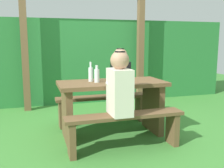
{
  "coord_description": "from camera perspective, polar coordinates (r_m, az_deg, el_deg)",
  "views": [
    {
      "loc": [
        -0.98,
        -3.21,
        1.26
      ],
      "look_at": [
        0.0,
        0.0,
        0.7
      ],
      "focal_mm": 41.41,
      "sensor_mm": 36.0,
      "label": 1
    }
  ],
  "objects": [
    {
      "name": "ground_plane",
      "position": [
        3.58,
        -0.0,
        -11.15
      ],
      "size": [
        12.0,
        12.0,
        0.0
      ],
      "primitive_type": "plane",
      "color": "#3D8033"
    },
    {
      "name": "hedge_backdrop",
      "position": [
        5.68,
        -7.01,
        5.18
      ],
      "size": [
        6.4,
        0.9,
        1.69
      ],
      "primitive_type": "cube",
      "color": "#297535",
      "rests_on": "ground_plane"
    },
    {
      "name": "pergola_post_left",
      "position": [
        4.9,
        -18.71,
        7.09
      ],
      "size": [
        0.12,
        0.12,
        2.2
      ],
      "primitive_type": "cube",
      "color": "brown",
      "rests_on": "ground_plane"
    },
    {
      "name": "pergola_post_right",
      "position": [
        5.32,
        6.29,
        7.67
      ],
      "size": [
        0.12,
        0.12,
        2.2
      ],
      "primitive_type": "cube",
      "color": "brown",
      "rests_on": "ground_plane"
    },
    {
      "name": "picnic_table",
      "position": [
        3.44,
        -0.0,
        -3.33
      ],
      "size": [
        1.4,
        0.64,
        0.73
      ],
      "color": "brown",
      "rests_on": "ground_plane"
    },
    {
      "name": "bench_near",
      "position": [
        3.01,
        2.91,
        -8.86
      ],
      "size": [
        1.4,
        0.24,
        0.44
      ],
      "color": "brown",
      "rests_on": "ground_plane"
    },
    {
      "name": "bench_far",
      "position": [
        3.97,
        -2.19,
        -4.36
      ],
      "size": [
        1.4,
        0.24,
        0.44
      ],
      "color": "brown",
      "rests_on": "ground_plane"
    },
    {
      "name": "person_white_shirt",
      "position": [
        2.88,
        1.68,
        -0.36
      ],
      "size": [
        0.25,
        0.35,
        0.72
      ],
      "color": "silver",
      "rests_on": "bench_near"
    },
    {
      "name": "person_black_coat",
      "position": [
        3.96,
        1.85,
        2.31
      ],
      "size": [
        0.25,
        0.35,
        0.72
      ],
      "color": "black",
      "rests_on": "bench_far"
    },
    {
      "name": "drinking_glass",
      "position": [
        3.37,
        3.21,
        1.18
      ],
      "size": [
        0.07,
        0.07,
        0.08
      ],
      "primitive_type": "cylinder",
      "color": "silver",
      "rests_on": "picnic_table"
    },
    {
      "name": "bottle_left",
      "position": [
        3.4,
        -4.72,
        2.25
      ],
      "size": [
        0.06,
        0.06,
        0.26
      ],
      "color": "silver",
      "rests_on": "picnic_table"
    },
    {
      "name": "bottle_right",
      "position": [
        3.32,
        -3.36,
        1.96
      ],
      "size": [
        0.07,
        0.07,
        0.22
      ],
      "color": "silver",
      "rests_on": "picnic_table"
    },
    {
      "name": "cell_phone",
      "position": [
        3.52,
        0.86,
        0.93
      ],
      "size": [
        0.13,
        0.16,
        0.01
      ],
      "primitive_type": "cube",
      "rotation": [
        0.0,
        0.0,
        -0.56
      ],
      "color": "black",
      "rests_on": "picnic_table"
    }
  ]
}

